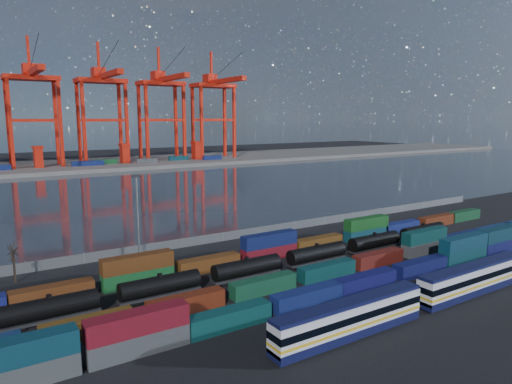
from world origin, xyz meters
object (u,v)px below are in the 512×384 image
passenger_train (472,280)px  gantry_cranes (68,90)px  tanker_string (284,261)px  bare_tree (14,263)px

passenger_train → gantry_cranes: bearing=93.8°
passenger_train → tanker_string: (-18.10, 24.82, -0.48)m
passenger_train → bare_tree: bare_tree is taller
tanker_string → passenger_train: bearing=-53.9°
gantry_cranes → bare_tree: bearing=-103.9°
gantry_cranes → passenger_train: bearing=-86.2°
tanker_string → gantry_cranes: size_ratio=0.45×
bare_tree → passenger_train: bearing=-36.8°
bare_tree → gantry_cranes: size_ratio=0.04×
passenger_train → bare_tree: 74.12m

